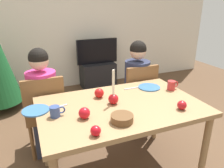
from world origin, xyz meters
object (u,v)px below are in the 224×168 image
Objects in this scene: plate_left at (36,110)px; tv_stand at (98,75)px; dining_table at (121,113)px; apple_by_right_mug at (84,113)px; chair_right at (137,95)px; person_left_child at (44,104)px; person_right_child at (136,89)px; tv at (97,51)px; chair_left at (45,111)px; plate_right at (149,87)px; candle_centerpiece at (113,97)px; mug_right at (172,85)px; apple_far_edge at (182,105)px; apple_by_left_plate at (96,131)px; apple_near_candle at (99,93)px; mug_left at (55,112)px; bowl_walnuts at (122,118)px.

tv_stand is at bearing 59.80° from plate_left.
dining_table is 15.66× the size of apple_by_right_mug.
chair_right is 10.07× the size of apple_by_right_mug.
person_left_child and person_right_child have the same top height.
tv is 8.84× the size of apple_by_right_mug.
chair_left reaches higher than dining_table.
candle_centerpiece is at bearing -156.98° from plate_right.
person_left_child is at bearing 156.55° from mug_right.
mug_right is at bearing -88.53° from tv_stand.
plate_left is at bearing -159.18° from chair_right.
apple_by_right_mug is (0.24, -0.72, 0.28)m from chair_left.
apple_by_right_mug is 1.15× the size of apple_far_edge.
chair_left reaches higher than apple_far_edge.
tv is 10.94× the size of apple_by_left_plate.
tv is at bearing 88.23° from chair_right.
mug_right is at bearing 26.39° from apple_by_left_plate.
person_left_child is at bearing 137.73° from apple_near_candle.
apple_by_left_plate is at bearing -131.32° from chair_right.
chair_right is 1.32m from apple_by_left_plate.
apple_by_left_plate is at bearing -108.77° from tv_stand.
mug_left is (0.04, -0.61, 0.28)m from chair_left.
apple_far_edge is (0.98, -0.27, -0.00)m from mug_left.
chair_left is at bearing -124.29° from tv_stand.
tv reaches higher than mug_right.
candle_centerpiece is at bearing -10.16° from plate_left.
chair_left is at bearing 157.86° from mug_right.
tv_stand is at bearing 55.71° from chair_left.
apple_far_edge is (0.78, -0.16, -0.01)m from apple_by_right_mug.
bowl_walnuts is (-0.06, -0.30, -0.04)m from candle_centerpiece.
mug_right is 0.99m from apple_by_right_mug.
tv_stand is at bearing 71.23° from apple_by_left_plate.
mug_left is (0.14, -0.15, 0.04)m from plate_left.
chair_left reaches higher than apple_by_left_plate.
plate_right is (1.03, -0.36, 0.24)m from chair_left.
plate_left is at bearing -101.14° from person_left_child.
tv_stand is 2.27m from apple_near_candle.
person_left_child is (-0.60, 0.64, -0.10)m from dining_table.
chair_right is 7.49× the size of mug_left.
tv is at bearing 90.00° from tv_stand.
plate_left is 1.83× the size of mug_left.
person_right_child is 1.33m from apple_by_left_plate.
plate_left is 0.43m from apple_by_right_mug.
plate_right is at bearing 14.05° from mug_left.
apple_near_candle is 1.14× the size of apple_far_edge.
candle_centerpiece is 3.98× the size of apple_far_edge.
dining_table is 15.78× the size of apple_near_candle.
candle_centerpiece is 4.29× the size of apple_by_left_plate.
person_right_child is 0.58m from mug_right.
apple_near_candle is at bearing -145.73° from person_right_child.
chair_right reaches higher than bowl_walnuts.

